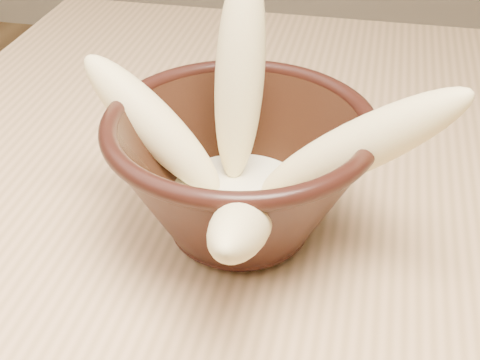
{
  "coord_description": "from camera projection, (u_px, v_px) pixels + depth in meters",
  "views": [
    {
      "loc": [
        -0.1,
        -0.58,
        1.12
      ],
      "look_at": [
        -0.2,
        -0.13,
        0.81
      ],
      "focal_mm": 50.0,
      "sensor_mm": 36.0,
      "label": 1
    }
  ],
  "objects": [
    {
      "name": "table",
      "position": [
        452.0,
        239.0,
        0.7
      ],
      "size": [
        1.2,
        0.8,
        0.75
      ],
      "color": "tan",
      "rests_on": "ground"
    },
    {
      "name": "bowl",
      "position": [
        240.0,
        170.0,
        0.55
      ],
      "size": [
        0.22,
        0.22,
        0.12
      ],
      "rotation": [
        0.0,
        0.0,
        0.3
      ],
      "color": "black",
      "rests_on": "table"
    },
    {
      "name": "milk_puddle",
      "position": [
        240.0,
        199.0,
        0.56
      ],
      "size": [
        0.12,
        0.12,
        0.02
      ],
      "primitive_type": "cylinder",
      "color": "#FFF8CD",
      "rests_on": "bowl"
    },
    {
      "name": "banana_upright",
      "position": [
        240.0,
        75.0,
        0.54
      ],
      "size": [
        0.05,
        0.08,
        0.19
      ],
      "primitive_type": "ellipsoid",
      "rotation": [
        0.21,
        0.0,
        3.05
      ],
      "color": "#F9D893",
      "rests_on": "bowl"
    },
    {
      "name": "banana_left",
      "position": [
        153.0,
        124.0,
        0.56
      ],
      "size": [
        0.15,
        0.08,
        0.13
      ],
      "primitive_type": "ellipsoid",
      "rotation": [
        0.89,
        0.0,
        -1.82
      ],
      "color": "#F9D893",
      "rests_on": "bowl"
    },
    {
      "name": "banana_right",
      "position": [
        356.0,
        148.0,
        0.5
      ],
      "size": [
        0.18,
        0.07,
        0.15
      ],
      "primitive_type": "ellipsoid",
      "rotation": [
        0.87,
        0.0,
        1.37
      ],
      "color": "#F9D893",
      "rests_on": "bowl"
    },
    {
      "name": "banana_front",
      "position": [
        243.0,
        223.0,
        0.46
      ],
      "size": [
        0.05,
        0.18,
        0.12
      ],
      "primitive_type": "ellipsoid",
      "rotation": [
        1.08,
        0.0,
        0.07
      ],
      "color": "#F9D893",
      "rests_on": "bowl"
    }
  ]
}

